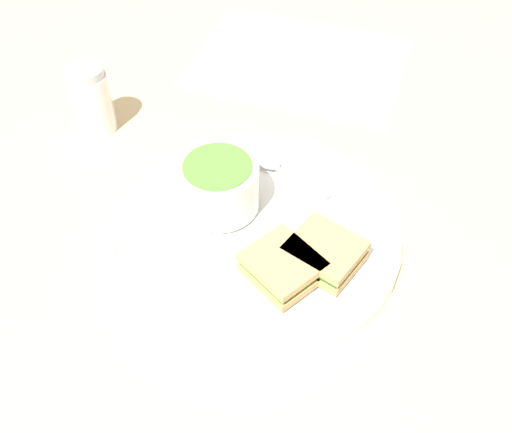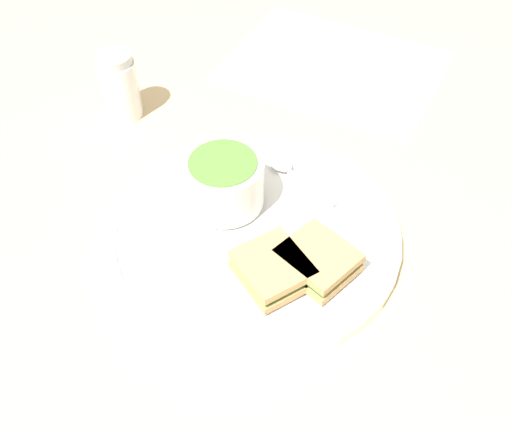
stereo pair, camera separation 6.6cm
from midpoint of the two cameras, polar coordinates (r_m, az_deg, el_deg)
ground_plane at (r=0.68m, az=-2.75°, el=-2.12°), size 2.40×2.40×0.00m
plate at (r=0.68m, az=-2.78°, el=-1.58°), size 0.33×0.33×0.02m
soup_bowl at (r=0.67m, az=-6.38°, el=2.84°), size 0.09×0.09×0.06m
spoon at (r=0.73m, az=-0.95°, el=4.85°), size 0.05×0.11×0.01m
sandwich_half_near at (r=0.62m, az=-0.51°, el=-4.95°), size 0.09×0.10×0.03m
sandwich_half_far at (r=0.63m, az=3.60°, el=-3.64°), size 0.09×0.09×0.03m
salt_shaker at (r=0.83m, az=-17.61°, el=10.45°), size 0.05×0.05×0.09m
menu_sheet at (r=0.95m, az=2.06°, el=14.45°), size 0.25×0.32×0.00m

